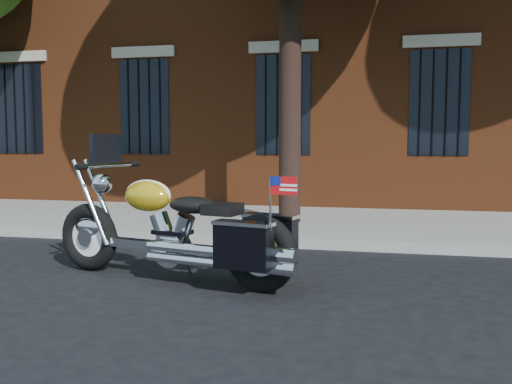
# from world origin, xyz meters

# --- Properties ---
(ground) EXTENTS (120.00, 120.00, 0.00)m
(ground) POSITION_xyz_m (0.00, 0.00, 0.00)
(ground) COLOR black
(ground) RESTS_ON ground
(curb) EXTENTS (40.00, 0.16, 0.15)m
(curb) POSITION_xyz_m (0.00, 1.38, 0.07)
(curb) COLOR gray
(curb) RESTS_ON ground
(sidewalk) EXTENTS (40.00, 3.60, 0.15)m
(sidewalk) POSITION_xyz_m (0.00, 3.26, 0.07)
(sidewalk) COLOR gray
(sidewalk) RESTS_ON ground
(motorcycle) EXTENTS (2.92, 1.32, 1.54)m
(motorcycle) POSITION_xyz_m (-0.03, -0.82, 0.52)
(motorcycle) COLOR black
(motorcycle) RESTS_ON ground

